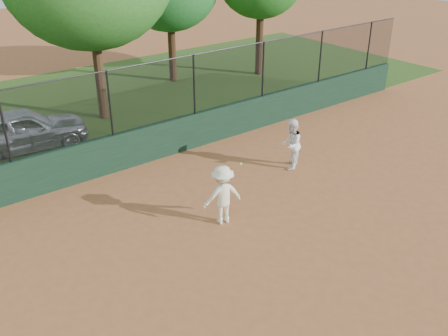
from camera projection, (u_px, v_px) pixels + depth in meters
ground at (254, 257)px, 11.62m from camera, size 80.00×80.00×0.00m
back_wall at (130, 149)px, 15.59m from camera, size 26.00×0.20×1.20m
grass_strip at (60, 113)px, 20.10m from camera, size 36.00×12.00×0.01m
parked_car at (22, 130)px, 16.64m from camera, size 4.43×2.20×1.45m
player_second at (291, 144)px, 15.39m from camera, size 0.99×0.95×1.61m
player_main at (223, 195)px, 12.61m from camera, size 1.14×0.80×1.69m
fence_assembly at (124, 99)px, 14.84m from camera, size 26.00×0.06×2.00m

